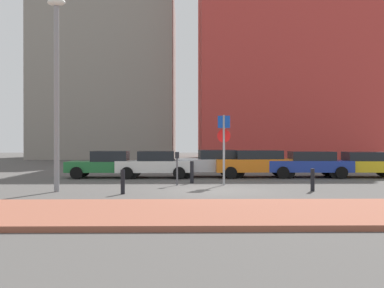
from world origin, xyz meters
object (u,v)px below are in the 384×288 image
(parked_car_orange, at_px, (257,163))
(parked_car_blue, at_px, (309,164))
(traffic_bollard_mid, at_px, (313,180))
(traffic_bollard_far, at_px, (123,182))
(parked_car_silver, at_px, (212,163))
(parked_car_green, at_px, (108,164))
(parking_sign_post, at_px, (224,141))
(parking_meter, at_px, (177,164))
(parked_car_yellow, at_px, (360,164))
(traffic_bollard_near, at_px, (192,172))
(parked_car_white, at_px, (154,164))
(street_lamp, at_px, (56,79))

(parked_car_orange, bearing_deg, parked_car_blue, -0.06)
(traffic_bollard_mid, xyz_separation_m, traffic_bollard_far, (-7.31, -0.79, 0.01))
(traffic_bollard_mid, bearing_deg, parked_car_silver, 116.93)
(parked_car_green, height_order, parked_car_blue, parked_car_green)
(parked_car_blue, height_order, parking_sign_post, parking_sign_post)
(parking_meter, bearing_deg, parked_car_yellow, 22.46)
(parked_car_silver, relative_size, parked_car_yellow, 0.89)
(parking_meter, bearing_deg, traffic_bollard_far, -121.67)
(parked_car_blue, bearing_deg, traffic_bollard_near, -153.61)
(parking_meter, xyz_separation_m, traffic_bollard_near, (0.67, 0.95, -0.44))
(traffic_bollard_mid, bearing_deg, parked_car_yellow, 54.77)
(parked_car_green, height_order, parked_car_yellow, parked_car_green)
(parked_car_yellow, bearing_deg, parked_car_blue, 179.08)
(parked_car_white, distance_m, parked_car_blue, 8.42)
(parked_car_green, distance_m, parked_car_silver, 5.70)
(parked_car_white, relative_size, parked_car_silver, 0.97)
(parking_sign_post, bearing_deg, parked_car_orange, 62.13)
(parked_car_orange, relative_size, parked_car_blue, 1.02)
(parked_car_silver, height_order, parked_car_yellow, parked_car_silver)
(parked_car_green, relative_size, traffic_bollard_far, 4.70)
(parked_car_silver, height_order, traffic_bollard_far, parked_car_silver)
(parked_car_silver, distance_m, parked_car_yellow, 8.07)
(parked_car_white, height_order, traffic_bollard_far, parked_car_white)
(parked_car_white, bearing_deg, parked_car_blue, 1.41)
(parked_car_white, relative_size, street_lamp, 0.54)
(traffic_bollard_far, bearing_deg, traffic_bollard_mid, 6.18)
(parked_car_yellow, distance_m, traffic_bollard_far, 13.93)
(parked_car_silver, height_order, traffic_bollard_near, parked_car_silver)
(parked_car_green, xyz_separation_m, traffic_bollard_mid, (9.17, -6.43, -0.29))
(traffic_bollard_near, bearing_deg, street_lamp, -147.93)
(traffic_bollard_far, bearing_deg, parked_car_silver, 63.51)
(parking_sign_post, distance_m, traffic_bollard_near, 2.22)
(parked_car_green, bearing_deg, traffic_bollard_far, -75.53)
(parked_car_silver, distance_m, parking_sign_post, 4.59)
(parking_sign_post, height_order, street_lamp, street_lamp)
(parked_car_yellow, relative_size, traffic_bollard_near, 4.46)
(parked_car_white, xyz_separation_m, parked_car_orange, (5.55, 0.21, 0.04))
(parked_car_orange, relative_size, traffic_bollard_near, 4.50)
(parked_car_white, height_order, parked_car_silver, parked_car_silver)
(parked_car_silver, relative_size, parked_car_orange, 0.89)
(parking_meter, distance_m, traffic_bollard_far, 3.75)
(parked_car_white, xyz_separation_m, parking_sign_post, (3.39, -3.87, 1.23))
(parked_car_silver, xyz_separation_m, parked_car_blue, (5.25, -0.35, -0.03))
(parked_car_green, bearing_deg, parked_car_white, -2.61)
(parked_car_orange, xyz_separation_m, traffic_bollard_mid, (1.10, -6.53, -0.34))
(parked_car_yellow, xyz_separation_m, street_lamp, (-14.56, -6.48, 3.66))
(parked_car_white, height_order, parked_car_orange, parked_car_orange)
(parked_car_yellow, bearing_deg, parked_car_green, -179.81)
(parked_car_silver, xyz_separation_m, parking_sign_post, (0.23, -4.43, 1.20))
(traffic_bollard_near, bearing_deg, parked_car_silver, 71.41)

